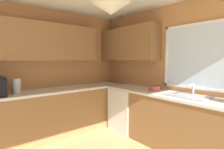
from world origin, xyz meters
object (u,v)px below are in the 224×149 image
(dishwasher, at_px, (128,109))
(sink_assembly, at_px, (188,96))
(bowl, at_px, (154,88))
(kettle, at_px, (17,86))

(dishwasher, relative_size, sink_assembly, 1.41)
(sink_assembly, height_order, bowl, sink_assembly)
(sink_assembly, bearing_deg, dishwasher, -178.37)
(kettle, relative_size, bowl, 1.27)
(sink_assembly, distance_m, bowl, 0.64)
(bowl, bearing_deg, kettle, -122.89)
(kettle, xyz_separation_m, bowl, (1.28, 1.98, -0.08))
(dishwasher, distance_m, kettle, 2.14)
(dishwasher, xyz_separation_m, sink_assembly, (1.28, 0.04, 0.48))
(sink_assembly, bearing_deg, kettle, -134.03)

